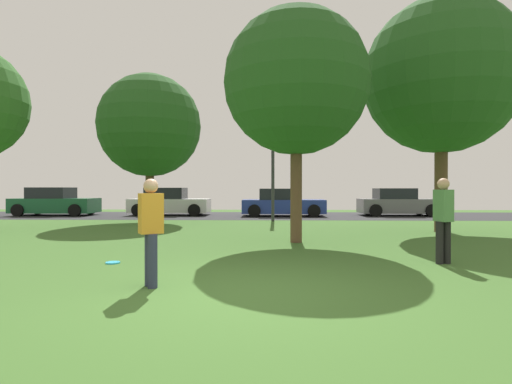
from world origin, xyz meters
TOP-DOWN VIEW (x-y plane):
  - ground_plane at (0.00, 0.00)m, footprint 44.00×44.00m
  - road_strip at (0.00, 16.00)m, footprint 44.00×6.40m
  - maple_tree_far at (-4.81, 11.98)m, footprint 4.43×4.43m
  - maple_tree_near at (6.03, 8.08)m, footprint 5.04×5.04m
  - birch_tree_lone at (1.09, 5.37)m, footprint 3.86×3.86m
  - person_thrower at (-1.35, 0.41)m, footprint 0.39×0.36m
  - person_bystander at (3.67, 2.37)m, footprint 0.30×0.37m
  - frisbee_disc at (-2.61, 2.21)m, footprint 0.27×0.27m
  - parked_car_green at (-11.12, 15.84)m, footprint 4.26×2.02m
  - parked_car_white at (-5.02, 16.22)m, footprint 4.21×2.00m
  - parked_car_blue at (1.08, 15.74)m, footprint 4.27×1.99m
  - parked_car_grey at (7.18, 16.21)m, footprint 4.04×1.96m
  - street_lamp_post at (0.54, 12.20)m, footprint 0.14×0.14m

SIDE VIEW (x-z plane):
  - ground_plane at x=0.00m, z-range 0.00..0.00m
  - road_strip at x=0.00m, z-range 0.00..0.01m
  - frisbee_disc at x=-2.61m, z-range 0.00..0.03m
  - parked_car_blue at x=1.08m, z-range -0.07..1.37m
  - parked_car_grey at x=7.18m, z-range -0.07..1.38m
  - parked_car_white at x=-5.02m, z-range -0.07..1.41m
  - parked_car_green at x=-11.12m, z-range -0.07..1.43m
  - person_thrower at x=-1.35m, z-range 0.07..1.64m
  - person_bystander at x=3.67m, z-range 0.08..1.70m
  - street_lamp_post at x=0.54m, z-range 0.00..4.50m
  - maple_tree_far at x=-4.81m, z-range 0.97..7.36m
  - birch_tree_lone at x=1.09m, z-range 1.15..7.34m
  - maple_tree_near at x=6.03m, z-range 1.28..8.92m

